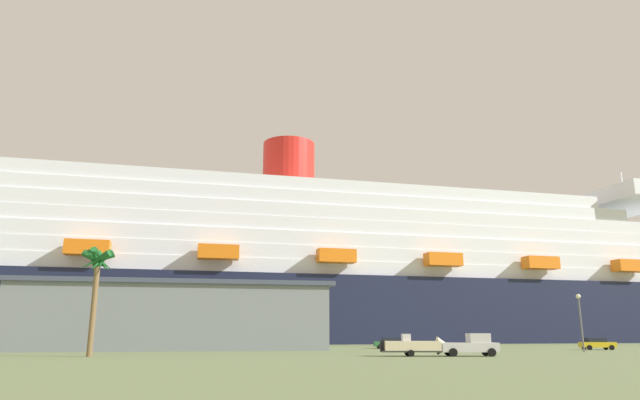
{
  "coord_description": "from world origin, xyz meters",
  "views": [
    {
      "loc": [
        -19.47,
        -62.48,
        2.18
      ],
      "look_at": [
        -6.16,
        30.67,
        24.89
      ],
      "focal_mm": 31.12,
      "sensor_mm": 36.0,
      "label": 1
    }
  ],
  "objects_px": {
    "cruise_ship": "(416,282)",
    "parked_car_green_wagon": "(390,343)",
    "street_lamp": "(580,313)",
    "parked_car_yellow_taxi": "(597,344)",
    "palm_tree": "(98,268)",
    "small_boat_on_trailer": "(419,346)",
    "pickup_truck": "(471,345)",
    "parked_car_blue_suv": "(107,345)"
  },
  "relations": [
    {
      "from": "cruise_ship",
      "to": "parked_car_green_wagon",
      "type": "relative_size",
      "value": 53.02
    },
    {
      "from": "street_lamp",
      "to": "parked_car_yellow_taxi",
      "type": "height_order",
      "value": "street_lamp"
    },
    {
      "from": "street_lamp",
      "to": "cruise_ship",
      "type": "bearing_deg",
      "value": 88.09
    },
    {
      "from": "parked_car_green_wagon",
      "to": "palm_tree",
      "type": "bearing_deg",
      "value": -146.59
    },
    {
      "from": "cruise_ship",
      "to": "small_boat_on_trailer",
      "type": "relative_size",
      "value": 32.75
    },
    {
      "from": "pickup_truck",
      "to": "parked_car_blue_suv",
      "type": "distance_m",
      "value": 43.86
    },
    {
      "from": "palm_tree",
      "to": "parked_car_yellow_taxi",
      "type": "xyz_separation_m",
      "value": [
        63.02,
        14.19,
        -7.76
      ]
    },
    {
      "from": "palm_tree",
      "to": "parked_car_yellow_taxi",
      "type": "bearing_deg",
      "value": 12.69
    },
    {
      "from": "street_lamp",
      "to": "parked_car_yellow_taxi",
      "type": "xyz_separation_m",
      "value": [
        7.72,
        8.84,
        -3.75
      ]
    },
    {
      "from": "palm_tree",
      "to": "street_lamp",
      "type": "distance_m",
      "value": 55.7
    },
    {
      "from": "cruise_ship",
      "to": "street_lamp",
      "type": "height_order",
      "value": "cruise_ship"
    },
    {
      "from": "parked_car_blue_suv",
      "to": "parked_car_green_wagon",
      "type": "bearing_deg",
      "value": 11.95
    },
    {
      "from": "parked_car_yellow_taxi",
      "to": "cruise_ship",
      "type": "bearing_deg",
      "value": 94.96
    },
    {
      "from": "small_boat_on_trailer",
      "to": "parked_car_blue_suv",
      "type": "height_order",
      "value": "small_boat_on_trailer"
    },
    {
      "from": "parked_car_yellow_taxi",
      "to": "parked_car_blue_suv",
      "type": "relative_size",
      "value": 1.1
    },
    {
      "from": "cruise_ship",
      "to": "parked_car_blue_suv",
      "type": "relative_size",
      "value": 58.12
    },
    {
      "from": "parked_car_yellow_taxi",
      "to": "parked_car_green_wagon",
      "type": "bearing_deg",
      "value": 159.67
    },
    {
      "from": "parked_car_green_wagon",
      "to": "pickup_truck",
      "type": "bearing_deg",
      "value": -88.78
    },
    {
      "from": "parked_car_yellow_taxi",
      "to": "pickup_truck",
      "type": "bearing_deg",
      "value": -144.62
    },
    {
      "from": "palm_tree",
      "to": "parked_car_blue_suv",
      "type": "height_order",
      "value": "palm_tree"
    },
    {
      "from": "street_lamp",
      "to": "parked_car_blue_suv",
      "type": "xyz_separation_m",
      "value": [
        -57.2,
        10.57,
        -3.75
      ]
    },
    {
      "from": "pickup_truck",
      "to": "street_lamp",
      "type": "relative_size",
      "value": 0.84
    },
    {
      "from": "street_lamp",
      "to": "parked_car_yellow_taxi",
      "type": "bearing_deg",
      "value": 48.86
    },
    {
      "from": "cruise_ship",
      "to": "palm_tree",
      "type": "bearing_deg",
      "value": -127.17
    },
    {
      "from": "street_lamp",
      "to": "parked_car_green_wagon",
      "type": "xyz_separation_m",
      "value": [
        -18.85,
        18.69,
        -3.75
      ]
    },
    {
      "from": "parked_car_green_wagon",
      "to": "parked_car_blue_suv",
      "type": "xyz_separation_m",
      "value": [
        -38.35,
        -8.12,
        -0.0
      ]
    },
    {
      "from": "small_boat_on_trailer",
      "to": "street_lamp",
      "type": "bearing_deg",
      "value": 20.91
    },
    {
      "from": "street_lamp",
      "to": "parked_car_green_wagon",
      "type": "distance_m",
      "value": 26.81
    },
    {
      "from": "pickup_truck",
      "to": "street_lamp",
      "type": "height_order",
      "value": "street_lamp"
    },
    {
      "from": "small_boat_on_trailer",
      "to": "parked_car_green_wagon",
      "type": "relative_size",
      "value": 1.62
    },
    {
      "from": "small_boat_on_trailer",
      "to": "parked_car_green_wagon",
      "type": "height_order",
      "value": "small_boat_on_trailer"
    },
    {
      "from": "street_lamp",
      "to": "small_boat_on_trailer",
      "type": "bearing_deg",
      "value": -159.09
    },
    {
      "from": "parked_car_yellow_taxi",
      "to": "parked_car_green_wagon",
      "type": "height_order",
      "value": "same"
    },
    {
      "from": "small_boat_on_trailer",
      "to": "parked_car_green_wagon",
      "type": "bearing_deg",
      "value": 80.66
    },
    {
      "from": "parked_car_green_wagon",
      "to": "parked_car_blue_suv",
      "type": "relative_size",
      "value": 1.1
    },
    {
      "from": "palm_tree",
      "to": "parked_car_green_wagon",
      "type": "distance_m",
      "value": 44.34
    },
    {
      "from": "palm_tree",
      "to": "parked_car_blue_suv",
      "type": "xyz_separation_m",
      "value": [
        -1.9,
        15.92,
        -7.76
      ]
    },
    {
      "from": "pickup_truck",
      "to": "palm_tree",
      "type": "xyz_separation_m",
      "value": [
        -37.05,
        4.25,
        7.55
      ]
    },
    {
      "from": "pickup_truck",
      "to": "parked_car_blue_suv",
      "type": "relative_size",
      "value": 1.35
    },
    {
      "from": "pickup_truck",
      "to": "parked_car_green_wagon",
      "type": "relative_size",
      "value": 1.23
    },
    {
      "from": "palm_tree",
      "to": "street_lamp",
      "type": "height_order",
      "value": "palm_tree"
    },
    {
      "from": "parked_car_blue_suv",
      "to": "palm_tree",
      "type": "bearing_deg",
      "value": -83.18
    }
  ]
}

